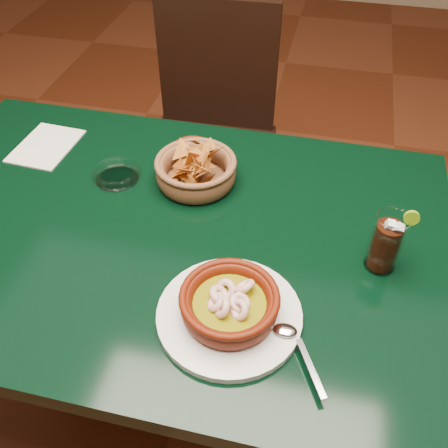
% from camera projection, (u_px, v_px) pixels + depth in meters
% --- Properties ---
extents(ground, '(7.00, 7.00, 0.00)m').
position_uv_depth(ground, '(182.00, 397.00, 1.57)').
color(ground, '#471C0C').
rests_on(ground, ground).
extents(dining_table, '(1.20, 0.80, 0.75)m').
position_uv_depth(dining_table, '(165.00, 259.00, 1.11)').
color(dining_table, black).
rests_on(dining_table, ground).
extents(dining_chair, '(0.44, 0.44, 0.92)m').
position_uv_depth(dining_chair, '(211.00, 134.00, 1.72)').
color(dining_chair, black).
rests_on(dining_chair, ground).
extents(shrimp_plate, '(0.31, 0.26, 0.08)m').
position_uv_depth(shrimp_plate, '(230.00, 307.00, 0.86)').
color(shrimp_plate, silver).
rests_on(shrimp_plate, dining_table).
extents(chip_basket, '(0.22, 0.22, 0.13)m').
position_uv_depth(chip_basket, '(196.00, 170.00, 1.13)').
color(chip_basket, brown).
rests_on(chip_basket, dining_table).
extents(guacamole_ramekin, '(0.12, 0.12, 0.04)m').
position_uv_depth(guacamole_ramekin, '(192.00, 152.00, 1.20)').
color(guacamole_ramekin, '#491004').
rests_on(guacamole_ramekin, dining_table).
extents(cola_drink, '(0.13, 0.13, 0.15)m').
position_uv_depth(cola_drink, '(386.00, 243.00, 0.93)').
color(cola_drink, white).
rests_on(cola_drink, dining_table).
extents(glass_ashtray, '(0.12, 0.12, 0.03)m').
position_uv_depth(glass_ashtray, '(117.00, 174.00, 1.15)').
color(glass_ashtray, white).
rests_on(glass_ashtray, dining_table).
extents(paper_menu, '(0.14, 0.18, 0.00)m').
position_uv_depth(paper_menu, '(46.00, 146.00, 1.25)').
color(paper_menu, beige).
rests_on(paper_menu, dining_table).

